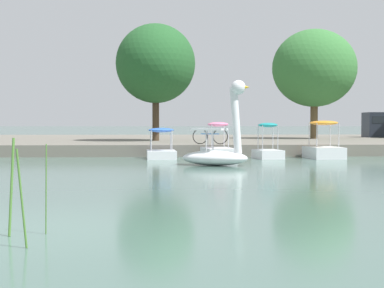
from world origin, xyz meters
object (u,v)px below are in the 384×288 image
(tree_broadleaf_right, at_px, (156,64))
(bicycle_parked, at_px, (210,136))
(pedal_boat_orange, at_px, (324,147))
(pedal_boat_teal, at_px, (268,149))
(tree_sapling_by_fence, at_px, (314,68))
(swan_boat, at_px, (219,148))
(pedal_boat_blue, at_px, (161,149))
(pedal_boat_pink, at_px, (218,149))

(tree_broadleaf_right, bearing_deg, bicycle_parked, -65.65)
(pedal_boat_orange, xyz_separation_m, bicycle_parked, (-4.88, 2.45, 0.43))
(pedal_boat_teal, xyz_separation_m, tree_sapling_by_fence, (5.26, 12.74, 4.72))
(swan_boat, height_order, pedal_boat_blue, swan_boat)
(pedal_boat_blue, relative_size, tree_sapling_by_fence, 0.30)
(pedal_boat_pink, xyz_separation_m, pedal_boat_orange, (4.74, 0.14, 0.09))
(bicycle_parked, bearing_deg, pedal_boat_pink, -86.79)
(pedal_boat_teal, height_order, tree_sapling_by_fence, tree_sapling_by_fence)
(bicycle_parked, bearing_deg, pedal_boat_teal, -47.07)
(tree_sapling_by_fence, distance_m, bicycle_parked, 13.42)
(pedal_boat_pink, xyz_separation_m, tree_broadleaf_right, (-2.83, 8.51, 4.57))
(pedal_boat_orange, bearing_deg, tree_sapling_by_fence, 77.78)
(swan_boat, relative_size, pedal_boat_teal, 1.65)
(swan_boat, height_order, tree_sapling_by_fence, tree_sapling_by_fence)
(pedal_boat_blue, xyz_separation_m, pedal_boat_orange, (7.23, -0.06, 0.09))
(pedal_boat_pink, bearing_deg, pedal_boat_teal, 1.44)
(pedal_boat_blue, height_order, tree_sapling_by_fence, tree_sapling_by_fence)
(pedal_boat_orange, bearing_deg, pedal_boat_blue, 179.49)
(pedal_boat_pink, bearing_deg, tree_broadleaf_right, 108.36)
(pedal_boat_pink, bearing_deg, pedal_boat_blue, 175.30)
(bicycle_parked, bearing_deg, tree_broadleaf_right, 114.35)
(pedal_boat_blue, xyz_separation_m, tree_sapling_by_fence, (9.97, 12.59, 4.74))
(pedal_boat_teal, xyz_separation_m, tree_broadleaf_right, (-5.04, 8.46, 4.54))
(pedal_boat_blue, relative_size, pedal_boat_teal, 1.11)
(pedal_boat_pink, height_order, tree_broadleaf_right, tree_broadleaf_right)
(swan_boat, distance_m, pedal_boat_orange, 6.84)
(pedal_boat_orange, xyz_separation_m, tree_sapling_by_fence, (2.74, 12.65, 4.65))
(pedal_boat_blue, xyz_separation_m, pedal_boat_pink, (2.50, -0.21, -0.00))
(pedal_boat_orange, bearing_deg, tree_broadleaf_right, 132.09)
(tree_sapling_by_fence, bearing_deg, swan_boat, -114.57)
(pedal_boat_blue, relative_size, tree_broadleaf_right, 0.32)
(swan_boat, relative_size, pedal_boat_orange, 1.31)
(pedal_boat_pink, distance_m, pedal_boat_orange, 4.74)
(pedal_boat_pink, height_order, tree_sapling_by_fence, tree_sapling_by_fence)
(pedal_boat_pink, bearing_deg, tree_sapling_by_fence, 59.70)
(tree_sapling_by_fence, bearing_deg, pedal_boat_blue, -128.39)
(swan_boat, distance_m, pedal_boat_teal, 5.16)
(pedal_boat_orange, bearing_deg, pedal_boat_teal, -178.06)
(pedal_boat_orange, distance_m, tree_broadleaf_right, 12.14)
(bicycle_parked, bearing_deg, pedal_boat_orange, -26.66)
(swan_boat, height_order, bicycle_parked, swan_boat)
(swan_boat, xyz_separation_m, pedal_boat_teal, (2.60, 4.45, -0.23))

